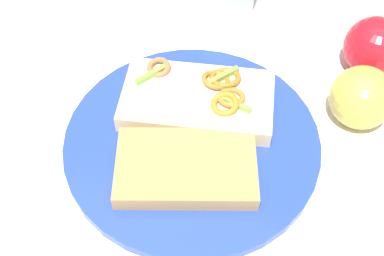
% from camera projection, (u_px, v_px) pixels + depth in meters
% --- Properties ---
extents(ground_plane, '(2.00, 2.00, 0.00)m').
position_uv_depth(ground_plane, '(192.00, 145.00, 0.61)').
color(ground_plane, white).
rests_on(ground_plane, ground).
extents(plate, '(0.30, 0.30, 0.01)m').
position_uv_depth(plate, '(192.00, 142.00, 0.60)').
color(plate, '#2742B9').
rests_on(plate, ground_plane).
extents(sandwich, '(0.19, 0.12, 0.04)m').
position_uv_depth(sandwich, '(198.00, 98.00, 0.61)').
color(sandwich, beige).
rests_on(sandwich, plate).
extents(bread_slice_side, '(0.17, 0.13, 0.02)m').
position_uv_depth(bread_slice_side, '(186.00, 168.00, 0.56)').
color(bread_slice_side, '#AD854F').
rests_on(bread_slice_side, plate).
extents(apple_2, '(0.11, 0.11, 0.08)m').
position_uv_depth(apple_2, '(374.00, 47.00, 0.65)').
color(apple_2, red).
rests_on(apple_2, ground_plane).
extents(apple_3, '(0.08, 0.08, 0.08)m').
position_uv_depth(apple_3, '(362.00, 98.00, 0.60)').
color(apple_3, gold).
rests_on(apple_3, ground_plane).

